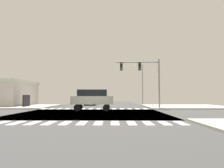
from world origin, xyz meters
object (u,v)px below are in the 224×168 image
(traffic_signal_mast, at_px, (142,72))
(suv_nearside_1, at_px, (92,98))
(suv_queued_3, at_px, (90,97))
(street_lamp, at_px, (141,81))
(suv_farside_2, at_px, (97,97))

(traffic_signal_mast, distance_m, suv_nearside_1, 7.73)
(traffic_signal_mast, distance_m, suv_queued_3, 14.19)
(traffic_signal_mast, bearing_deg, suv_nearside_1, -149.88)
(suv_nearside_1, bearing_deg, suv_queued_3, -173.00)
(street_lamp, relative_size, suv_queued_3, 1.67)
(street_lamp, bearing_deg, traffic_signal_mast, -96.84)
(suv_nearside_1, distance_m, suv_queued_3, 14.96)
(street_lamp, bearing_deg, suv_farside_2, 124.84)
(street_lamp, bearing_deg, suv_nearside_1, -113.56)
(street_lamp, distance_m, suv_farside_2, 17.09)
(street_lamp, xyz_separation_m, suv_queued_3, (-9.58, -2.95, -3.23))
(suv_nearside_1, height_order, suv_farside_2, same)
(street_lamp, relative_size, suv_farside_2, 1.67)
(suv_queued_3, bearing_deg, street_lamp, -162.90)
(traffic_signal_mast, bearing_deg, suv_queued_3, 124.76)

